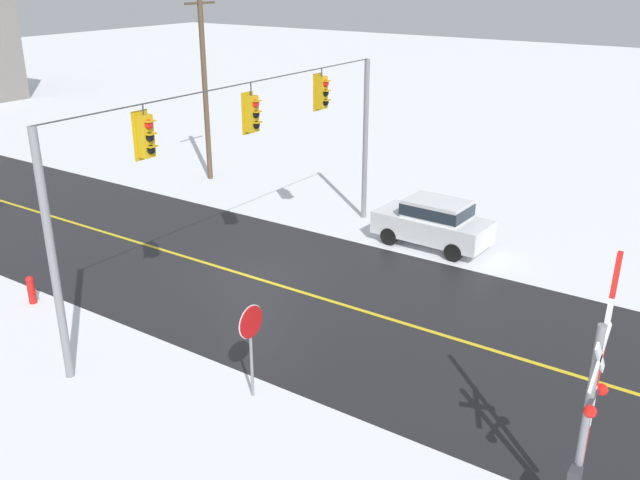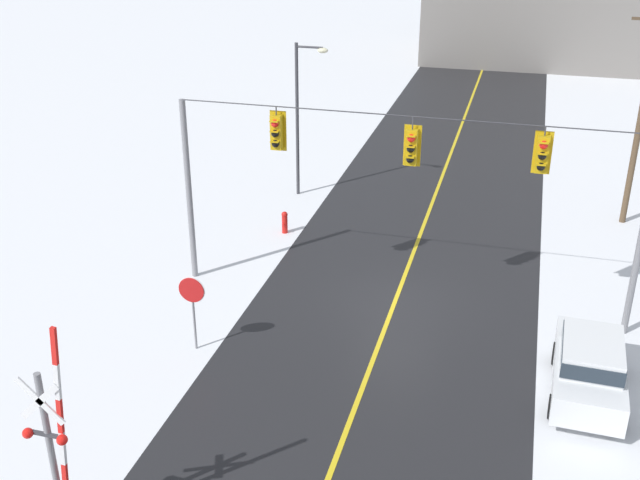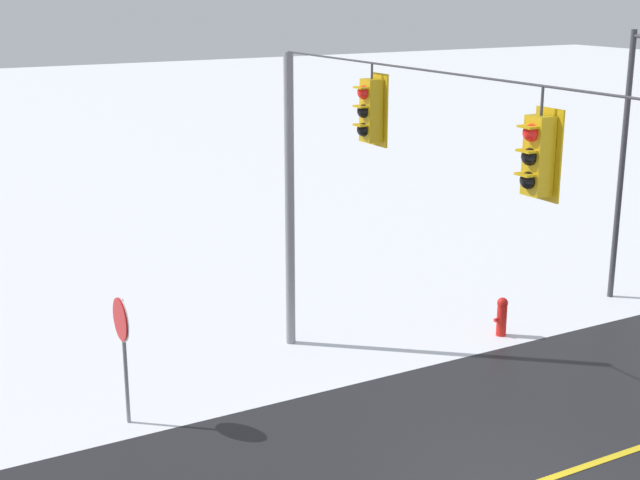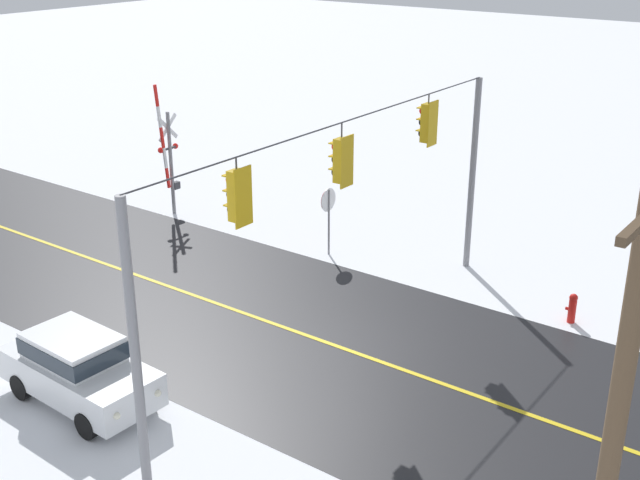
{
  "view_description": "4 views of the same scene",
  "coord_description": "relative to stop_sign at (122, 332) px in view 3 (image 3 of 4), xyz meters",
  "views": [
    {
      "loc": [
        -15.55,
        -13.25,
        9.35
      ],
      "look_at": [
        -1.1,
        -3.4,
        2.42
      ],
      "focal_mm": 38.75,
      "sensor_mm": 36.0,
      "label": 1
    },
    {
      "loc": [
        3.44,
        -21.74,
        12.4
      ],
      "look_at": [
        -1.77,
        -2.72,
        3.22
      ],
      "focal_mm": 43.43,
      "sensor_mm": 36.0,
      "label": 2
    },
    {
      "loc": [
        9.29,
        -8.41,
        7.47
      ],
      "look_at": [
        -3.56,
        -1.2,
        3.32
      ],
      "focal_mm": 50.89,
      "sensor_mm": 36.0,
      "label": 3
    },
    {
      "loc": [
        15.71,
        10.72,
        10.65
      ],
      "look_at": [
        -1.23,
        -1.75,
        2.34
      ],
      "focal_mm": 45.6,
      "sensor_mm": 36.0,
      "label": 4
    }
  ],
  "objects": [
    {
      "name": "stop_sign",
      "position": [
        0.0,
        0.0,
        0.0
      ],
      "size": [
        0.8,
        0.09,
        2.35
      ],
      "color": "gray",
      "rests_on": "ground"
    },
    {
      "name": "fire_hydrant",
      "position": [
        0.01,
        8.51,
        -1.25
      ],
      "size": [
        0.24,
        0.31,
        0.88
      ],
      "color": "red",
      "rests_on": "ground"
    },
    {
      "name": "signal_span",
      "position": [
        5.17,
        4.24,
        2.56
      ],
      "size": [
        14.2,
        0.47,
        6.22
      ],
      "color": "gray",
      "rests_on": "ground"
    },
    {
      "name": "streetlamp_near",
      "position": [
        -0.48,
        12.6,
        2.2
      ],
      "size": [
        1.39,
        0.28,
        6.5
      ],
      "color": "#38383D",
      "rests_on": "ground"
    }
  ]
}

